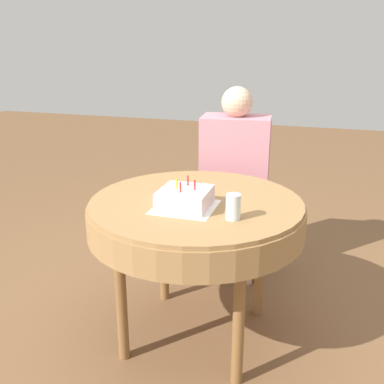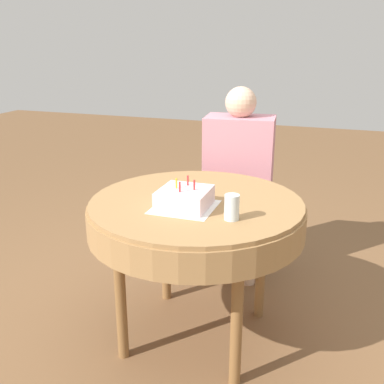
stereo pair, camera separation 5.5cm
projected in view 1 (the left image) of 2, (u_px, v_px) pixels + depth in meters
The scene contains 7 objects.
ground_plane at pixel (196, 334), 2.26m from camera, with size 12.00×12.00×0.00m, color brown.
dining_table at pixel (196, 218), 2.06m from camera, with size 0.99×0.99×0.71m.
chair at pixel (235, 193), 2.84m from camera, with size 0.43×0.43×0.92m.
person at pixel (235, 166), 2.69m from camera, with size 0.43×0.38×1.15m.
napkin at pixel (185, 207), 1.94m from camera, with size 0.26×0.26×0.00m.
birthday_cake at pixel (185, 198), 1.93m from camera, with size 0.21×0.21×0.12m.
drinking_glass at pixel (233, 207), 1.80m from camera, with size 0.06×0.06×0.11m.
Camera 1 is at (0.56, -1.83, 1.40)m, focal length 42.00 mm.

